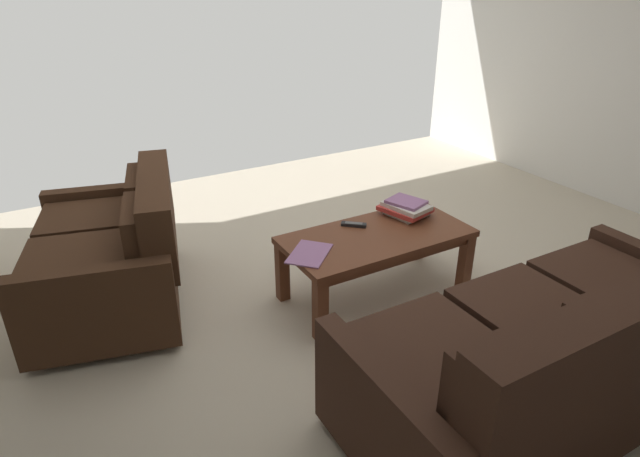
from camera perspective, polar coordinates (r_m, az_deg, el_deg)
The scene contains 7 objects.
ground_plane at distance 3.51m, azimuth 5.04°, elevation -7.08°, with size 5.66×5.28×0.01m, color beige.
sofa_main at distance 2.64m, azimuth 24.08°, elevation -12.31°, with size 1.90×0.90×0.87m.
loveseat_near at distance 3.47m, azimuth -21.21°, elevation -2.48°, with size 1.10×1.41×0.82m.
coffee_table at distance 3.33m, azimuth 6.09°, elevation -1.61°, with size 1.17×0.57×0.43m.
book_stack at distance 3.56m, azimuth 9.21°, elevation 2.19°, with size 0.32×0.35×0.10m.
tv_remote at distance 3.39m, azimuth 3.64°, elevation 0.44°, with size 0.15×0.14×0.02m.
loose_magazine at distance 3.05m, azimuth -1.15°, elevation -2.71°, with size 0.20×0.30×0.01m, color #996699.
Camera 1 is at (1.72, 2.39, 1.90)m, focal length 29.79 mm.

